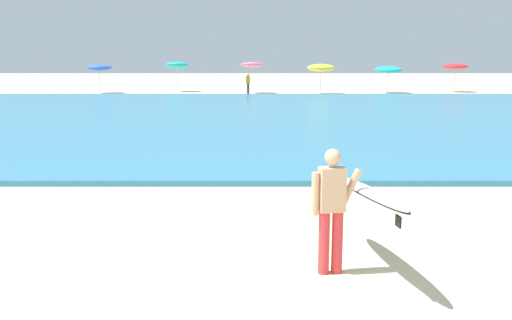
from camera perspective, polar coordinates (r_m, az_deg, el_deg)
ground_plane at (r=6.66m, az=-3.35°, el=-15.54°), size 160.00×160.00×0.00m
sea at (r=26.37m, az=-0.88°, el=4.56°), size 120.00×28.00×0.14m
surfer_with_board at (r=7.59m, az=9.46°, el=-4.01°), size 1.14×2.61×1.73m
beach_umbrella_0 at (r=44.23m, az=-15.88°, el=9.11°), size 1.85×1.86×2.17m
beach_umbrella_1 at (r=44.80m, az=-8.19°, el=9.61°), size 1.78×1.82×2.43m
beach_umbrella_2 at (r=42.60m, az=-0.49°, el=9.75°), size 1.78×1.81×2.42m
beach_umbrella_3 at (r=42.27m, az=6.59°, el=9.39°), size 2.06×2.07×2.24m
beach_umbrella_4 at (r=43.95m, az=13.37°, el=9.03°), size 2.07×2.10×2.11m
beach_umbrella_5 at (r=46.57m, az=19.68°, el=9.05°), size 1.93×1.93×2.24m
beachgoer_near_row_left at (r=41.18m, az=-0.91°, el=7.91°), size 0.32×0.20×1.58m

